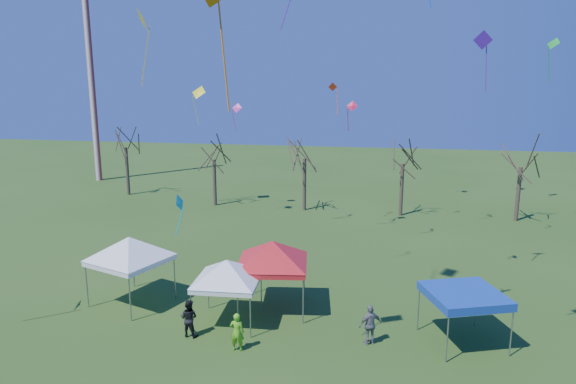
{
  "coord_description": "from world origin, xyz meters",
  "views": [
    {
      "loc": [
        4.34,
        -19.6,
        11.28
      ],
      "look_at": [
        0.14,
        3.0,
        6.29
      ],
      "focal_mm": 32.0,
      "sensor_mm": 36.0,
      "label": 1
    }
  ],
  "objects_px": {
    "tree_0": "(125,130)",
    "person_grey": "(370,325)",
    "tent_white_mid": "(227,264)",
    "tree_2": "(305,140)",
    "tree_4": "(523,148)",
    "tent_blue": "(464,296)",
    "tent_white_west": "(129,242)",
    "tent_red": "(272,246)",
    "tree_3": "(404,145)",
    "person_dark": "(189,318)",
    "tree_1": "(213,143)",
    "radio_mast": "(91,70)",
    "person_green": "(237,332)"
  },
  "relations": [
    {
      "from": "tree_0",
      "to": "tree_2",
      "type": "bearing_deg",
      "value": -9.24
    },
    {
      "from": "person_green",
      "to": "tree_0",
      "type": "bearing_deg",
      "value": -58.29
    },
    {
      "from": "tree_0",
      "to": "tent_blue",
      "type": "distance_m",
      "value": 38.63
    },
    {
      "from": "tent_white_west",
      "to": "tree_3",
      "type": "bearing_deg",
      "value": 55.58
    },
    {
      "from": "tent_red",
      "to": "tent_blue",
      "type": "distance_m",
      "value": 9.14
    },
    {
      "from": "tree_0",
      "to": "person_grey",
      "type": "relative_size",
      "value": 4.66
    },
    {
      "from": "tree_0",
      "to": "tent_red",
      "type": "distance_m",
      "value": 30.98
    },
    {
      "from": "tree_0",
      "to": "tree_2",
      "type": "height_order",
      "value": "tree_0"
    },
    {
      "from": "tree_1",
      "to": "person_dark",
      "type": "relative_size",
      "value": 4.37
    },
    {
      "from": "tree_3",
      "to": "tent_red",
      "type": "distance_m",
      "value": 21.4
    },
    {
      "from": "tree_3",
      "to": "tree_4",
      "type": "xyz_separation_m",
      "value": [
        9.32,
        -0.04,
        -0.02
      ]
    },
    {
      "from": "tree_2",
      "to": "person_dark",
      "type": "bearing_deg",
      "value": -93.74
    },
    {
      "from": "tree_0",
      "to": "tent_white_west",
      "type": "distance_m",
      "value": 27.36
    },
    {
      "from": "person_green",
      "to": "tree_4",
      "type": "bearing_deg",
      "value": -127.94
    },
    {
      "from": "radio_mast",
      "to": "tent_red",
      "type": "relative_size",
      "value": 5.37
    },
    {
      "from": "radio_mast",
      "to": "tree_2",
      "type": "xyz_separation_m",
      "value": [
        25.63,
        -9.62,
        -6.21
      ]
    },
    {
      "from": "tent_blue",
      "to": "person_dark",
      "type": "bearing_deg",
      "value": -172.34
    },
    {
      "from": "tent_red",
      "to": "radio_mast",
      "type": "bearing_deg",
      "value": 132.14
    },
    {
      "from": "radio_mast",
      "to": "tree_4",
      "type": "relative_size",
      "value": 3.17
    },
    {
      "from": "tent_red",
      "to": "tent_blue",
      "type": "height_order",
      "value": "tent_red"
    },
    {
      "from": "tree_0",
      "to": "tree_2",
      "type": "xyz_separation_m",
      "value": [
        18.48,
        -3.01,
        -0.2
      ]
    },
    {
      "from": "tree_1",
      "to": "person_dark",
      "type": "distance_m",
      "value": 25.57
    },
    {
      "from": "tree_0",
      "to": "person_dark",
      "type": "distance_m",
      "value": 32.25
    },
    {
      "from": "tent_white_mid",
      "to": "tent_blue",
      "type": "bearing_deg",
      "value": -0.04
    },
    {
      "from": "tree_2",
      "to": "tent_blue",
      "type": "bearing_deg",
      "value": -64.91
    },
    {
      "from": "radio_mast",
      "to": "person_grey",
      "type": "xyz_separation_m",
      "value": [
        32.1,
        -32.73,
        -11.6
      ]
    },
    {
      "from": "radio_mast",
      "to": "tree_1",
      "type": "xyz_separation_m",
      "value": [
        17.23,
        -9.35,
        -6.71
      ]
    },
    {
      "from": "tree_2",
      "to": "tree_4",
      "type": "relative_size",
      "value": 1.04
    },
    {
      "from": "tree_0",
      "to": "tent_white_mid",
      "type": "distance_m",
      "value": 31.36
    },
    {
      "from": "tent_white_mid",
      "to": "person_dark",
      "type": "height_order",
      "value": "tent_white_mid"
    },
    {
      "from": "person_grey",
      "to": "person_green",
      "type": "bearing_deg",
      "value": -13.82
    },
    {
      "from": "tree_2",
      "to": "tent_white_mid",
      "type": "height_order",
      "value": "tree_2"
    },
    {
      "from": "person_grey",
      "to": "person_green",
      "type": "height_order",
      "value": "person_grey"
    },
    {
      "from": "tree_1",
      "to": "person_dark",
      "type": "height_order",
      "value": "tree_1"
    },
    {
      "from": "tent_white_west",
      "to": "tent_red",
      "type": "xyz_separation_m",
      "value": [
        7.32,
        0.6,
        0.03
      ]
    },
    {
      "from": "tree_3",
      "to": "tree_4",
      "type": "relative_size",
      "value": 1.0
    },
    {
      "from": "radio_mast",
      "to": "tree_2",
      "type": "distance_m",
      "value": 28.08
    },
    {
      "from": "tree_1",
      "to": "tree_2",
      "type": "height_order",
      "value": "tree_2"
    },
    {
      "from": "tent_white_west",
      "to": "tent_blue",
      "type": "height_order",
      "value": "tent_white_west"
    },
    {
      "from": "tree_3",
      "to": "tent_white_mid",
      "type": "height_order",
      "value": "tree_3"
    },
    {
      "from": "radio_mast",
      "to": "tree_4",
      "type": "distance_m",
      "value": 44.96
    },
    {
      "from": "radio_mast",
      "to": "tent_blue",
      "type": "distance_m",
      "value": 49.22
    },
    {
      "from": "radio_mast",
      "to": "tree_0",
      "type": "distance_m",
      "value": 11.45
    },
    {
      "from": "tree_0",
      "to": "tent_red",
      "type": "bearing_deg",
      "value": -49.47
    },
    {
      "from": "tent_blue",
      "to": "person_green",
      "type": "bearing_deg",
      "value": -165.64
    },
    {
      "from": "tree_4",
      "to": "tent_white_mid",
      "type": "distance_m",
      "value": 28.47
    },
    {
      "from": "tree_2",
      "to": "tent_blue",
      "type": "distance_m",
      "value": 24.92
    },
    {
      "from": "person_grey",
      "to": "person_dark",
      "type": "height_order",
      "value": "person_grey"
    },
    {
      "from": "radio_mast",
      "to": "tent_blue",
      "type": "xyz_separation_m",
      "value": [
        36.06,
        -31.88,
        -10.3
      ]
    },
    {
      "from": "tree_0",
      "to": "tent_white_mid",
      "type": "relative_size",
      "value": 2.06
    }
  ]
}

